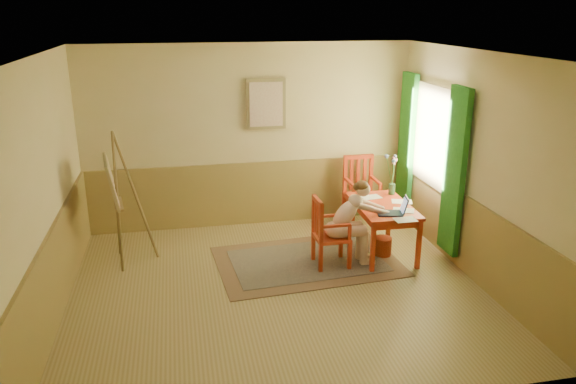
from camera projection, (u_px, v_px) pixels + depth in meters
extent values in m
cube|color=tan|center=(277.00, 289.00, 6.78)|extent=(5.00, 4.50, 0.02)
cube|color=white|center=(275.00, 53.00, 5.89)|extent=(5.00, 4.50, 0.02)
cube|color=#D4C281|center=(250.00, 137.00, 8.44)|extent=(5.00, 0.02, 2.80)
cube|color=#D4C281|center=(329.00, 264.00, 4.24)|extent=(5.00, 0.02, 2.80)
cube|color=#D4C281|center=(44.00, 193.00, 5.86)|extent=(0.02, 4.50, 2.80)
cube|color=#D4C281|center=(476.00, 167.00, 6.81)|extent=(0.02, 4.50, 2.80)
cube|color=#9F8749|center=(251.00, 193.00, 8.70)|extent=(5.00, 0.04, 1.00)
cube|color=#9F8749|center=(58.00, 269.00, 6.15)|extent=(0.04, 4.50, 1.00)
cube|color=#9F8749|center=(467.00, 235.00, 7.09)|extent=(0.04, 4.50, 1.00)
cube|color=white|center=(435.00, 136.00, 7.78)|extent=(0.02, 1.00, 1.30)
cube|color=#8E7D4F|center=(433.00, 136.00, 7.78)|extent=(0.03, 1.12, 1.42)
cube|color=#31912A|center=(454.00, 172.00, 7.14)|extent=(0.08, 0.45, 2.20)
cube|color=#31912A|center=(406.00, 145.00, 8.59)|extent=(0.08, 0.45, 2.20)
cube|color=#8E7D4F|center=(266.00, 104.00, 8.28)|extent=(0.60, 0.04, 0.76)
cube|color=beige|center=(266.00, 104.00, 8.26)|extent=(0.50, 0.02, 0.66)
cube|color=#8C7251|center=(307.00, 261.00, 7.49)|extent=(2.51, 1.77, 0.01)
cube|color=#171F30|center=(307.00, 261.00, 7.49)|extent=(2.08, 1.35, 0.01)
cube|color=#C94222|center=(383.00, 206.00, 7.54)|extent=(0.74, 1.21, 0.04)
cube|color=#C94222|center=(383.00, 211.00, 7.56)|extent=(0.64, 1.11, 0.10)
cube|color=#C94222|center=(373.00, 248.00, 7.09)|extent=(0.06, 0.06, 0.68)
cube|color=#C94222|center=(419.00, 245.00, 7.19)|extent=(0.06, 0.06, 0.68)
cube|color=#C94222|center=(348.00, 218.00, 8.12)|extent=(0.06, 0.06, 0.68)
cube|color=#C94222|center=(389.00, 215.00, 8.22)|extent=(0.06, 0.06, 0.68)
cube|color=#C94222|center=(331.00, 237.00, 7.27)|extent=(0.44, 0.42, 0.04)
cube|color=#C94222|center=(321.00, 259.00, 7.12)|extent=(0.05, 0.05, 0.38)
cube|color=#C94222|center=(349.00, 256.00, 7.20)|extent=(0.05, 0.05, 0.38)
cube|color=#C94222|center=(313.00, 248.00, 7.46)|extent=(0.05, 0.05, 0.38)
cube|color=#C94222|center=(341.00, 245.00, 7.54)|extent=(0.05, 0.05, 0.38)
cube|color=#C94222|center=(321.00, 223.00, 6.97)|extent=(0.05, 0.05, 0.52)
cube|color=#C94222|center=(314.00, 213.00, 7.31)|extent=(0.05, 0.05, 0.52)
cube|color=#C94222|center=(318.00, 201.00, 7.06)|extent=(0.05, 0.42, 0.06)
cube|color=#C94222|center=(319.00, 222.00, 7.05)|extent=(0.03, 0.04, 0.43)
cube|color=#C94222|center=(317.00, 219.00, 7.14)|extent=(0.03, 0.04, 0.43)
cube|color=#C94222|center=(316.00, 217.00, 7.23)|extent=(0.03, 0.04, 0.43)
cube|color=#C94222|center=(336.00, 226.00, 7.02)|extent=(0.39, 0.04, 0.03)
cube|color=#C94222|center=(350.00, 232.00, 7.09)|extent=(0.04, 0.04, 0.21)
cube|color=#C94222|center=(328.00, 216.00, 7.36)|extent=(0.39, 0.04, 0.03)
cube|color=#C94222|center=(341.00, 222.00, 7.44)|extent=(0.04, 0.04, 0.21)
cube|color=#C94222|center=(362.00, 197.00, 8.60)|extent=(0.48, 0.51, 0.05)
cube|color=#C94222|center=(344.00, 208.00, 8.85)|extent=(0.05, 0.05, 0.44)
cube|color=#C94222|center=(352.00, 218.00, 8.43)|extent=(0.05, 0.05, 0.44)
cube|color=#C94222|center=(369.00, 207.00, 8.93)|extent=(0.05, 0.05, 0.44)
cube|color=#C94222|center=(379.00, 216.00, 8.51)|extent=(0.05, 0.05, 0.44)
cube|color=#C94222|center=(345.00, 174.00, 8.67)|extent=(0.05, 0.05, 0.60)
cube|color=#C94222|center=(371.00, 173.00, 8.75)|extent=(0.05, 0.05, 0.60)
cube|color=#C94222|center=(359.00, 157.00, 8.63)|extent=(0.48, 0.06, 0.07)
cube|color=#C94222|center=(351.00, 175.00, 8.70)|extent=(0.05, 0.03, 0.49)
cube|color=#C94222|center=(358.00, 174.00, 8.72)|extent=(0.05, 0.03, 0.49)
cube|color=#C94222|center=(365.00, 174.00, 8.74)|extent=(0.05, 0.03, 0.49)
cube|color=#C94222|center=(349.00, 182.00, 8.48)|extent=(0.05, 0.45, 0.04)
cube|color=#C94222|center=(353.00, 194.00, 8.32)|extent=(0.04, 0.04, 0.24)
cube|color=#C94222|center=(376.00, 180.00, 8.56)|extent=(0.05, 0.45, 0.04)
cube|color=#C94222|center=(380.00, 192.00, 8.40)|extent=(0.04, 0.04, 0.24)
ellipsoid|color=beige|center=(335.00, 230.00, 7.23)|extent=(0.27, 0.33, 0.21)
cylinder|color=beige|center=(351.00, 232.00, 7.19)|extent=(0.41, 0.15, 0.14)
cylinder|color=beige|center=(347.00, 227.00, 7.35)|extent=(0.41, 0.15, 0.14)
cylinder|color=beige|center=(364.00, 247.00, 7.31)|extent=(0.11, 0.11, 0.46)
cylinder|color=beige|center=(360.00, 242.00, 7.46)|extent=(0.11, 0.11, 0.46)
cube|color=beige|center=(367.00, 262.00, 7.39)|extent=(0.19, 0.09, 0.07)
cube|color=beige|center=(363.00, 257.00, 7.54)|extent=(0.19, 0.09, 0.07)
ellipsoid|color=beige|center=(345.00, 214.00, 7.19)|extent=(0.45, 0.27, 0.48)
ellipsoid|color=beige|center=(356.00, 201.00, 7.16)|extent=(0.19, 0.28, 0.17)
sphere|color=beige|center=(363.00, 189.00, 7.14)|extent=(0.19, 0.19, 0.18)
ellipsoid|color=brown|center=(362.00, 186.00, 7.12)|extent=(0.18, 0.18, 0.13)
sphere|color=brown|center=(357.00, 187.00, 7.10)|extent=(0.10, 0.10, 0.10)
cylinder|color=beige|center=(365.00, 207.00, 7.07)|extent=(0.21, 0.10, 0.14)
cylinder|color=beige|center=(380.00, 211.00, 7.16)|extent=(0.28, 0.13, 0.16)
sphere|color=beige|center=(372.00, 209.00, 7.09)|extent=(0.08, 0.08, 0.08)
sphere|color=beige|center=(387.00, 213.00, 7.22)|extent=(0.07, 0.07, 0.07)
cylinder|color=beige|center=(358.00, 201.00, 7.32)|extent=(0.21, 0.11, 0.14)
cylinder|color=beige|center=(373.00, 205.00, 7.37)|extent=(0.28, 0.13, 0.16)
sphere|color=beige|center=(364.00, 202.00, 7.36)|extent=(0.08, 0.08, 0.08)
sphere|color=beige|center=(382.00, 209.00, 7.38)|extent=(0.07, 0.07, 0.07)
cube|color=#1E2338|center=(389.00, 213.00, 7.19)|extent=(0.36, 0.29, 0.02)
cube|color=#2D3342|center=(390.00, 213.00, 7.19)|extent=(0.31, 0.23, 0.00)
cube|color=#1E2338|center=(404.00, 205.00, 7.16)|extent=(0.11, 0.24, 0.21)
cube|color=#99BFF2|center=(404.00, 205.00, 7.16)|extent=(0.09, 0.20, 0.17)
cube|color=white|center=(405.00, 220.00, 6.99)|extent=(0.28, 0.20, 0.00)
cube|color=white|center=(402.00, 202.00, 7.65)|extent=(0.33, 0.28, 0.00)
cube|color=white|center=(371.00, 197.00, 7.83)|extent=(0.30, 0.24, 0.00)
cube|color=white|center=(404.00, 210.00, 7.32)|extent=(0.34, 0.30, 0.00)
cylinder|color=#3F724C|center=(392.00, 189.00, 7.94)|extent=(0.10, 0.10, 0.15)
cylinder|color=#3F7233|center=(389.00, 171.00, 7.90)|extent=(0.07, 0.12, 0.41)
sphere|color=#728CD8|center=(387.00, 156.00, 7.88)|extent=(0.07, 0.07, 0.06)
cylinder|color=#3F7233|center=(393.00, 172.00, 7.81)|extent=(0.05, 0.09, 0.43)
sphere|color=pink|center=(393.00, 158.00, 7.70)|extent=(0.05, 0.05, 0.04)
cylinder|color=#3F7233|center=(393.00, 174.00, 7.89)|extent=(0.03, 0.05, 0.32)
sphere|color=pink|center=(393.00, 163.00, 7.86)|extent=(0.05, 0.05, 0.05)
cylinder|color=#3F7233|center=(393.00, 173.00, 7.80)|extent=(0.06, 0.13, 0.40)
sphere|color=#728CD8|center=(394.00, 161.00, 7.68)|extent=(0.06, 0.06, 0.06)
cylinder|color=#3F7233|center=(394.00, 173.00, 7.91)|extent=(0.08, 0.09, 0.35)
sphere|color=pink|center=(396.00, 160.00, 7.90)|extent=(0.06, 0.06, 0.05)
cylinder|color=#3F7233|center=(393.00, 173.00, 7.89)|extent=(0.05, 0.06, 0.36)
sphere|color=pink|center=(395.00, 160.00, 7.86)|extent=(0.05, 0.05, 0.05)
cylinder|color=#3F7233|center=(393.00, 171.00, 7.91)|extent=(0.07, 0.11, 0.41)
sphere|color=#728CD8|center=(395.00, 156.00, 7.90)|extent=(0.05, 0.05, 0.05)
cylinder|color=#A23E23|center=(382.00, 247.00, 7.65)|extent=(0.33, 0.33, 0.26)
cylinder|color=olive|center=(118.00, 202.00, 7.08)|extent=(0.05, 0.33, 1.81)
cylinder|color=olive|center=(116.00, 196.00, 7.34)|extent=(0.13, 0.33, 1.81)
cylinder|color=olive|center=(136.00, 197.00, 7.29)|extent=(0.47, 0.10, 1.81)
cylinder|color=olive|center=(116.00, 204.00, 7.22)|extent=(0.10, 0.51, 0.03)
cube|color=olive|center=(120.00, 204.00, 7.24)|extent=(0.13, 0.55, 0.03)
cube|color=#8E7D4F|center=(111.00, 181.00, 7.12)|extent=(0.24, 0.81, 0.60)
cube|color=beige|center=(113.00, 181.00, 7.12)|extent=(0.20, 0.73, 0.52)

